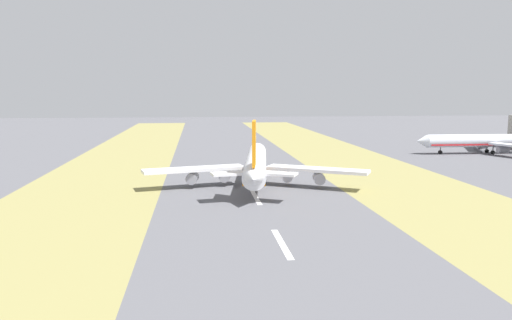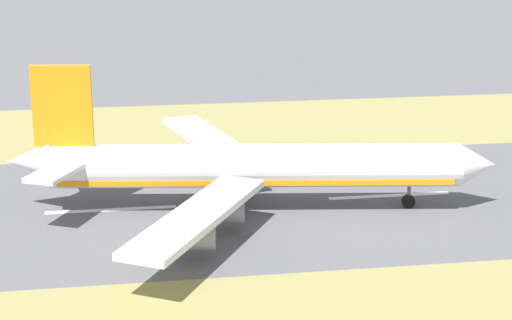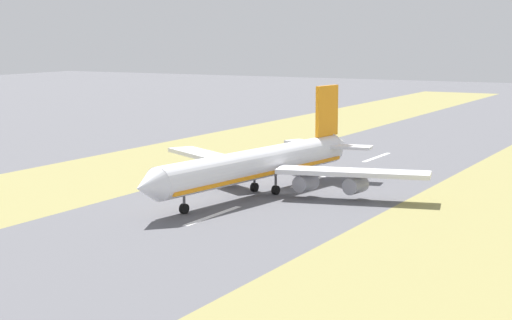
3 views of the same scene
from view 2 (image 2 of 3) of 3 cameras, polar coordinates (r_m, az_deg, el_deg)
ground_plane at (r=120.84m, az=-2.69°, el=-2.98°), size 800.00×800.00×0.00m
grass_median_west at (r=163.81m, az=-4.39°, el=2.19°), size 40.00×600.00×0.01m
centreline_dash_mid at (r=120.29m, az=-9.65°, el=-3.29°), size 1.20×18.00×0.01m
centreline_dash_far at (r=125.87m, az=8.87°, el=-2.36°), size 1.20×18.00×0.01m
airplane_main_jet at (r=117.32m, az=-0.93°, el=-0.46°), size 63.54×67.12×20.20m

